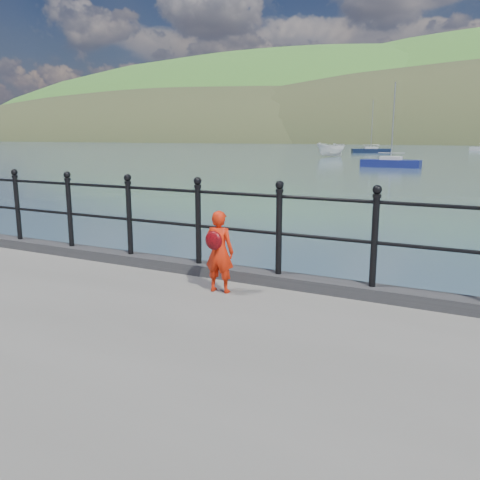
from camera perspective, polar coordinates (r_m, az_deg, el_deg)
The scene contains 7 objects.
ground at distance 7.31m, azimuth 0.23°, elevation -11.64°, with size 600.00×600.00×0.00m, color #2D4251.
kerb at distance 6.83m, azimuth -0.33°, elevation -3.78°, with size 60.00×0.30×0.15m, color #28282B.
railing at distance 6.66m, azimuth -0.34°, elevation 2.44°, with size 18.11×0.11×1.20m.
child at distance 6.17m, azimuth -2.38°, elevation -1.24°, with size 0.39×0.32×1.01m.
launch_white at distance 69.99m, azimuth 10.16°, elevation 9.93°, with size 1.84×4.88×1.88m, color white.
sailboat_left at distance 86.68m, azimuth 14.47°, elevation 9.66°, with size 6.27×4.26×8.60m.
sailboat_port at distance 48.54m, azimuth 16.56°, elevation 8.22°, with size 5.23×1.74×7.67m.
Camera 1 is at (3.06, -5.97, 2.90)m, focal length 38.00 mm.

